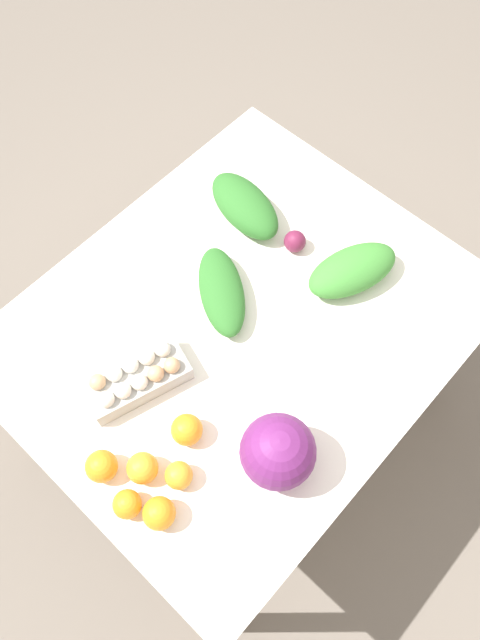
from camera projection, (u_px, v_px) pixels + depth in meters
ground_plane at (240, 411)px, 2.45m from camera, size 8.00×8.00×0.00m
dining_table at (240, 338)px, 1.84m from camera, size 1.28×1.07×0.77m
cabbage_purple at (278, 452)px, 1.50m from camera, size 0.19×0.19×0.19m
egg_carton at (137, 378)px, 1.64m from camera, size 0.30×0.20×0.09m
greens_bunch_dandelion at (222, 291)px, 1.76m from camera, size 0.27×0.31×0.08m
greens_bunch_chard at (352, 270)px, 1.78m from camera, size 0.31×0.23×0.10m
greens_bunch_beet_tops at (245, 206)px, 1.89m from camera, size 0.20×0.30×0.10m
beet_root at (295, 241)px, 1.85m from camera, size 0.07×0.07×0.07m
orange_0 at (142, 468)px, 1.53m from camera, size 0.08×0.08×0.08m
orange_1 at (101, 466)px, 1.53m from camera, size 0.08×0.08×0.08m
orange_2 at (179, 475)px, 1.53m from camera, size 0.07×0.07×0.07m
orange_3 at (159, 513)px, 1.48m from camera, size 0.08×0.08×0.08m
orange_4 at (127, 504)px, 1.50m from camera, size 0.07×0.07×0.07m
orange_5 at (187, 430)px, 1.58m from camera, size 0.08×0.08×0.08m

